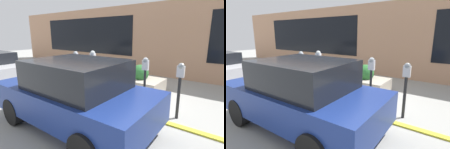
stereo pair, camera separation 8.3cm
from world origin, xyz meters
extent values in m
plane|color=#999993|center=(0.00, 0.00, 0.00)|extent=(40.00, 40.00, 0.00)
cube|color=gold|center=(0.00, 0.08, 0.02)|extent=(24.50, 0.16, 0.04)
cube|color=tan|center=(0.00, -4.48, 1.80)|extent=(24.50, 0.15, 3.60)
cube|color=black|center=(5.51, -4.39, 1.98)|extent=(7.35, 0.02, 2.16)
cylinder|color=#232326|center=(-1.89, -0.35, 0.54)|extent=(0.08, 0.08, 1.09)
cube|color=silver|center=(-1.89, -0.35, 1.23)|extent=(0.18, 0.09, 0.28)
sphere|color=gray|center=(-1.89, -0.35, 1.37)|extent=(0.15, 0.15, 0.15)
cylinder|color=#232326|center=(-0.94, -0.37, 0.57)|extent=(0.07, 0.07, 1.14)
cube|color=silver|center=(-0.94, -0.37, 1.28)|extent=(0.18, 0.09, 0.28)
sphere|color=gray|center=(-0.94, -0.37, 1.42)|extent=(0.15, 0.15, 0.15)
cylinder|color=#232326|center=(0.02, -0.31, 0.51)|extent=(0.07, 0.07, 1.03)
cube|color=silver|center=(0.02, -0.31, 1.16)|extent=(0.18, 0.09, 0.25)
sphere|color=gray|center=(0.02, -0.31, 1.28)|extent=(0.15, 0.15, 0.15)
cylinder|color=#232326|center=(0.96, -0.31, 0.62)|extent=(0.06, 0.06, 1.23)
cube|color=silver|center=(0.96, -0.31, 1.36)|extent=(0.20, 0.09, 0.26)
sphere|color=gray|center=(0.96, -0.31, 1.49)|extent=(0.17, 0.17, 0.17)
cylinder|color=#232326|center=(1.87, -0.37, 0.55)|extent=(0.07, 0.07, 1.10)
cube|color=silver|center=(1.87, -0.37, 1.25)|extent=(0.20, 0.09, 0.31)
sphere|color=gray|center=(1.87, -0.37, 1.41)|extent=(0.17, 0.17, 0.17)
cube|color=#A39989|center=(-0.06, -1.78, 0.24)|extent=(1.66, 1.18, 0.47)
sphere|color=#28662D|center=(-0.06, -1.78, 0.68)|extent=(0.64, 0.64, 0.64)
cube|color=navy|center=(-0.06, 1.44, 0.64)|extent=(3.90, 1.91, 0.64)
cube|color=black|center=(-0.21, 1.44, 1.27)|extent=(2.04, 1.65, 0.61)
cylinder|color=black|center=(1.14, 0.60, 0.32)|extent=(0.65, 0.22, 0.65)
cylinder|color=black|center=(1.14, 2.28, 0.32)|extent=(0.65, 0.22, 0.65)
cylinder|color=black|center=(-1.25, 0.60, 0.32)|extent=(0.65, 0.22, 0.65)
cylinder|color=black|center=(3.98, 0.70, 0.34)|extent=(0.68, 0.21, 0.68)
camera|label=1|loc=(-3.04, 3.94, 2.14)|focal=28.00mm
camera|label=2|loc=(-2.97, 3.99, 2.14)|focal=28.00mm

